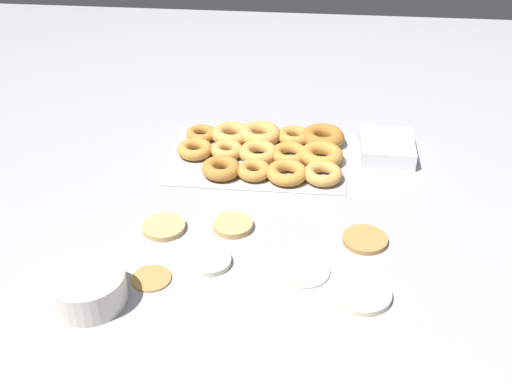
# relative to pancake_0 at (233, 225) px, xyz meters

# --- Properties ---
(ground_plane) EXTENTS (3.00, 3.00, 0.00)m
(ground_plane) POSITION_rel_pancake_0_xyz_m (-0.06, -0.00, -0.01)
(ground_plane) COLOR #9EA0A5
(pancake_0) EXTENTS (0.09, 0.09, 0.01)m
(pancake_0) POSITION_rel_pancake_0_xyz_m (0.00, 0.00, 0.00)
(pancake_0) COLOR tan
(pancake_0) RESTS_ON ground_plane
(pancake_1) EXTENTS (0.09, 0.09, 0.01)m
(pancake_1) POSITION_rel_pancake_0_xyz_m (0.03, 0.13, -0.00)
(pancake_1) COLOR silver
(pancake_1) RESTS_ON ground_plane
(pancake_2) EXTENTS (0.10, 0.10, 0.01)m
(pancake_2) POSITION_rel_pancake_0_xyz_m (-0.29, 0.02, -0.00)
(pancake_2) COLOR #B27F42
(pancake_2) RESTS_ON ground_plane
(pancake_3) EXTENTS (0.11, 0.11, 0.01)m
(pancake_3) POSITION_rel_pancake_0_xyz_m (-0.16, 0.13, -0.00)
(pancake_3) COLOR beige
(pancake_3) RESTS_ON ground_plane
(pancake_4) EXTENTS (0.08, 0.08, 0.01)m
(pancake_4) POSITION_rel_pancake_0_xyz_m (0.14, 0.19, -0.00)
(pancake_4) COLOR #B27F42
(pancake_4) RESTS_ON ground_plane
(pancake_5) EXTENTS (0.10, 0.10, 0.01)m
(pancake_5) POSITION_rel_pancake_0_xyz_m (0.15, 0.02, -0.00)
(pancake_5) COLOR tan
(pancake_5) RESTS_ON ground_plane
(pancake_6) EXTENTS (0.11, 0.11, 0.01)m
(pancake_6) POSITION_rel_pancake_0_xyz_m (-0.28, 0.20, -0.00)
(pancake_6) COLOR beige
(pancake_6) RESTS_ON ground_plane
(donut_tray) EXTENTS (0.46, 0.31, 0.04)m
(donut_tray) POSITION_rel_pancake_0_xyz_m (-0.05, -0.32, 0.01)
(donut_tray) COLOR #ADAFB5
(donut_tray) RESTS_ON ground_plane
(batter_bowl) EXTENTS (0.15, 0.15, 0.07)m
(batter_bowl) POSITION_rel_pancake_0_xyz_m (0.25, 0.26, 0.03)
(batter_bowl) COLOR silver
(batter_bowl) RESTS_ON ground_plane
(container_stack) EXTENTS (0.14, 0.15, 0.05)m
(container_stack) POSITION_rel_pancake_0_xyz_m (-0.37, -0.36, 0.02)
(container_stack) COLOR white
(container_stack) RESTS_ON ground_plane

